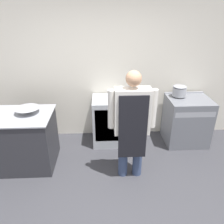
# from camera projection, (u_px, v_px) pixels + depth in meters

# --- Properties ---
(ground_plane) EXTENTS (14.00, 14.00, 0.00)m
(ground_plane) POSITION_uv_depth(u_px,v_px,m) (111.00, 215.00, 2.76)
(ground_plane) COLOR #38383D
(wall_back) EXTENTS (8.00, 0.05, 2.70)m
(wall_back) POSITION_uv_depth(u_px,v_px,m) (106.00, 69.00, 4.04)
(wall_back) COLOR silver
(wall_back) RESTS_ON ground_plane
(prep_counter) EXTENTS (1.02, 0.79, 0.90)m
(prep_counter) POSITION_uv_depth(u_px,v_px,m) (23.00, 140.00, 3.51)
(prep_counter) COLOR #2D2D33
(prep_counter) RESTS_ON ground_plane
(stove) EXTENTS (0.77, 0.66, 0.91)m
(stove) POSITION_uv_depth(u_px,v_px,m) (186.00, 121.00, 4.13)
(stove) COLOR slate
(stove) RESTS_ON ground_plane
(fridge_unit) EXTENTS (0.58, 0.58, 0.89)m
(fridge_unit) POSITION_uv_depth(u_px,v_px,m) (108.00, 121.00, 4.12)
(fridge_unit) COLOR #A8ADB2
(fridge_unit) RESTS_ON ground_plane
(person_cook) EXTENTS (0.67, 0.24, 1.66)m
(person_cook) POSITION_uv_depth(u_px,v_px,m) (132.00, 121.00, 3.04)
(person_cook) COLOR #38476B
(person_cook) RESTS_ON ground_plane
(mixing_bowl) EXTENTS (0.38, 0.38, 0.08)m
(mixing_bowl) POSITION_uv_depth(u_px,v_px,m) (28.00, 110.00, 3.37)
(mixing_bowl) COLOR #9EA0A8
(mixing_bowl) RESTS_ON prep_counter
(stock_pot) EXTENTS (0.24, 0.24, 0.20)m
(stock_pot) POSITION_uv_depth(u_px,v_px,m) (179.00, 91.00, 3.99)
(stock_pot) COLOR #9EA0A8
(stock_pot) RESTS_ON stove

